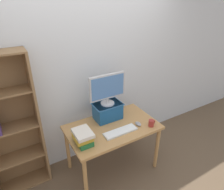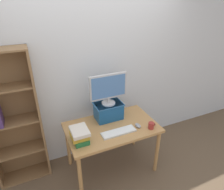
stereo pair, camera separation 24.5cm
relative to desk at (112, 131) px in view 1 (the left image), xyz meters
The scene contains 10 objects.
ground_plane 0.65m from the desk, ahead, with size 12.00×12.00×0.00m, color brown.
back_wall 0.85m from the desk, 90.00° to the left, with size 7.00×0.08×2.60m.
desk is the anchor object (origin of this frame).
bookshelf_unit 1.27m from the desk, 161.87° to the left, with size 0.65×0.28×1.80m.
riser_box 0.29m from the desk, 78.89° to the left, with size 0.39×0.26×0.23m.
computer_monitor 0.59m from the desk, 78.81° to the left, with size 0.51×0.19×0.43m.
keyboard 0.19m from the desk, 81.84° to the right, with size 0.45×0.14×0.02m.
computer_mouse 0.36m from the desk, 24.85° to the right, with size 0.06×0.10×0.04m.
book_stack 0.51m from the desk, 166.76° to the right, with size 0.20×0.27×0.17m.
coffee_mug 0.53m from the desk, 28.87° to the right, with size 0.10×0.07×0.09m.
Camera 1 is at (-1.10, -1.87, 2.31)m, focal length 32.00 mm.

